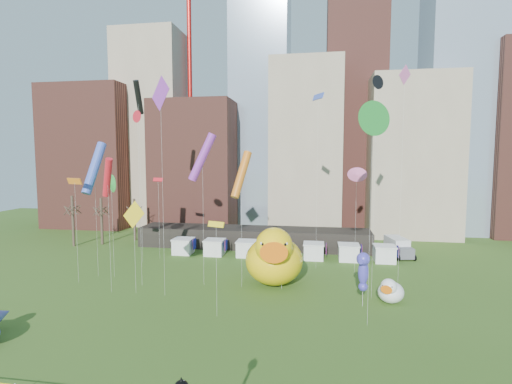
% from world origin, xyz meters
% --- Properties ---
extents(skyline, '(101.00, 23.00, 68.00)m').
position_xyz_m(skyline, '(2.25, 61.06, 21.44)').
color(skyline, brown).
rests_on(skyline, ground).
extents(crane_left, '(23.00, 1.00, 76.00)m').
position_xyz_m(crane_left, '(-21.11, 64.00, 46.90)').
color(crane_left, red).
rests_on(crane_left, ground).
extents(pavilion, '(38.00, 6.00, 3.20)m').
position_xyz_m(pavilion, '(-4.00, 42.00, 1.60)').
color(pavilion, black).
rests_on(pavilion, ground).
extents(vendor_tents, '(33.24, 2.80, 2.40)m').
position_xyz_m(vendor_tents, '(1.02, 36.00, 1.11)').
color(vendor_tents, white).
rests_on(vendor_tents, ground).
extents(bare_trees, '(8.44, 6.44, 8.50)m').
position_xyz_m(bare_trees, '(-30.17, 40.54, 4.01)').
color(bare_trees, '#382B21').
rests_on(bare_trees, ground).
extents(big_duck, '(7.57, 9.64, 7.15)m').
position_xyz_m(big_duck, '(1.54, 23.62, 3.28)').
color(big_duck, yellow).
rests_on(big_duck, ground).
extents(small_duck, '(3.61, 3.93, 2.74)m').
position_xyz_m(small_duck, '(13.95, 19.92, 1.26)').
color(small_duck, white).
rests_on(small_duck, ground).
extents(seahorse_green, '(1.48, 1.84, 6.20)m').
position_xyz_m(seahorse_green, '(2.56, 22.34, 4.43)').
color(seahorse_green, silver).
rests_on(seahorse_green, ground).
extents(seahorse_purple, '(1.69, 1.91, 5.53)m').
position_xyz_m(seahorse_purple, '(11.05, 18.50, 3.90)').
color(seahorse_purple, silver).
rests_on(seahorse_purple, ground).
extents(box_truck, '(3.54, 6.61, 2.67)m').
position_xyz_m(box_truck, '(18.66, 40.11, 1.37)').
color(box_truck, silver).
rests_on(box_truck, ground).
extents(kite_0, '(1.19, 0.98, 20.17)m').
position_xyz_m(kite_0, '(-13.72, 21.14, 19.33)').
color(kite_0, silver).
rests_on(kite_0, ground).
extents(kite_1, '(1.52, 1.63, 24.75)m').
position_xyz_m(kite_1, '(15.42, 23.68, 22.72)').
color(kite_1, silver).
rests_on(kite_1, ground).
extents(kite_2, '(1.16, 2.73, 25.33)m').
position_xyz_m(kite_2, '(-17.96, 30.25, 23.06)').
color(kite_2, silver).
rests_on(kite_2, ground).
extents(kite_3, '(2.28, 2.39, 19.65)m').
position_xyz_m(kite_3, '(10.96, 14.03, 18.17)').
color(kite_3, silver).
rests_on(kite_3, ground).
extents(kite_4, '(1.70, 0.86, 9.03)m').
position_xyz_m(kite_4, '(-2.75, 13.88, 8.67)').
color(kite_4, silver).
rests_on(kite_4, ground).
extents(kite_5, '(1.54, 2.38, 23.11)m').
position_xyz_m(kite_5, '(6.35, 31.08, 22.45)').
color(kite_5, silver).
rests_on(kite_5, ground).
extents(kite_6, '(2.36, 3.20, 15.68)m').
position_xyz_m(kite_6, '(-2.03, 22.26, 12.98)').
color(kite_6, silver).
rests_on(kite_6, ground).
extents(kite_7, '(2.84, 2.21, 23.27)m').
position_xyz_m(kite_7, '(-9.73, 18.30, 21.18)').
color(kite_7, silver).
rests_on(kite_7, ground).
extents(kite_8, '(2.31, 2.36, 14.91)m').
position_xyz_m(kite_8, '(-16.05, 18.44, 12.72)').
color(kite_8, silver).
rests_on(kite_8, ground).
extents(kite_9, '(1.62, 1.12, 13.67)m').
position_xyz_m(kite_9, '(11.17, 28.67, 12.75)').
color(kite_9, silver).
rests_on(kite_9, ground).
extents(kite_10, '(1.01, 1.20, 23.17)m').
position_xyz_m(kite_10, '(12.23, 21.05, 22.28)').
color(kite_10, silver).
rests_on(kite_10, ground).
extents(kite_11, '(1.68, 1.78, 12.80)m').
position_xyz_m(kite_11, '(-18.53, 23.48, 11.70)').
color(kite_11, silver).
rests_on(kite_11, ground).
extents(kite_12, '(2.91, 0.90, 10.25)m').
position_xyz_m(kite_12, '(-13.18, 18.52, 8.66)').
color(kite_12, silver).
rests_on(kite_12, ground).
extents(kite_13, '(2.03, 3.99, 16.86)m').
position_xyz_m(kite_13, '(-20.68, 23.44, 13.59)').
color(kite_13, silver).
rests_on(kite_13, ground).
extents(kite_14, '(2.34, 1.18, 12.51)m').
position_xyz_m(kite_14, '(-21.56, 20.72, 12.05)').
color(kite_14, silver).
rests_on(kite_14, ground).
extents(kite_15, '(3.41, 1.49, 17.74)m').
position_xyz_m(kite_15, '(-6.58, 22.36, 14.93)').
color(kite_15, silver).
rests_on(kite_15, ground).
extents(kite_16, '(1.73, 0.77, 11.94)m').
position_xyz_m(kite_16, '(-16.50, 32.81, 11.52)').
color(kite_16, silver).
rests_on(kite_16, ground).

